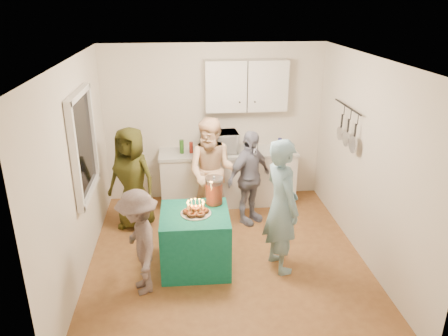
{
  "coord_description": "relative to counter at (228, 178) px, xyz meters",
  "views": [
    {
      "loc": [
        -0.53,
        -4.98,
        3.25
      ],
      "look_at": [
        0.0,
        0.35,
        1.15
      ],
      "focal_mm": 35.0,
      "sensor_mm": 36.0,
      "label": 1
    }
  ],
  "objects": [
    {
      "name": "microwave",
      "position": [
        -0.14,
        0.0,
        0.64
      ],
      "size": [
        0.61,
        0.43,
        0.33
      ],
      "primitive_type": "imported",
      "rotation": [
        0.0,
        0.0,
        0.06
      ],
      "color": "white",
      "rests_on": "countertop"
    },
    {
      "name": "floor",
      "position": [
        -0.2,
        -1.7,
        -0.43
      ],
      "size": [
        4.0,
        4.0,
        0.0
      ],
      "primitive_type": "plane",
      "color": "brown",
      "rests_on": "ground"
    },
    {
      "name": "woman_back_center",
      "position": [
        -0.3,
        -0.69,
        0.4
      ],
      "size": [
        0.93,
        0.81,
        1.65
      ],
      "primitive_type": "imported",
      "rotation": [
        0.0,
        0.0,
        -0.25
      ],
      "color": "#F7AE81",
      "rests_on": "floor"
    },
    {
      "name": "child_near_left",
      "position": [
        -1.27,
        -2.29,
        0.21
      ],
      "size": [
        0.68,
        0.93,
        1.28
      ],
      "primitive_type": "imported",
      "rotation": [
        0.0,
        0.0,
        -1.3
      ],
      "color": "#564745",
      "rests_on": "floor"
    },
    {
      "name": "counter",
      "position": [
        0.0,
        0.0,
        0.0
      ],
      "size": [
        2.2,
        0.58,
        0.86
      ],
      "primitive_type": "cube",
      "color": "white",
      "rests_on": "floor"
    },
    {
      "name": "woman_back_right",
      "position": [
        0.24,
        -0.72,
        0.3
      ],
      "size": [
        0.89,
        0.81,
        1.46
      ],
      "primitive_type": "imported",
      "rotation": [
        0.0,
        0.0,
        0.66
      ],
      "color": "#0F1134",
      "rests_on": "floor"
    },
    {
      "name": "donut_cake",
      "position": [
        -0.6,
        -1.87,
        0.42
      ],
      "size": [
        0.38,
        0.38,
        0.18
      ],
      "primitive_type": null,
      "color": "#381C0C",
      "rests_on": "party_table"
    },
    {
      "name": "back_wall",
      "position": [
        -0.2,
        0.3,
        0.87
      ],
      "size": [
        3.6,
        3.6,
        0.0
      ],
      "primitive_type": "plane",
      "color": "silver",
      "rests_on": "floor"
    },
    {
      "name": "ceiling",
      "position": [
        -0.2,
        -1.7,
        2.17
      ],
      "size": [
        4.0,
        4.0,
        0.0
      ],
      "primitive_type": "plane",
      "color": "white",
      "rests_on": "floor"
    },
    {
      "name": "upper_cabinet",
      "position": [
        0.3,
        0.15,
        1.52
      ],
      "size": [
        1.3,
        0.3,
        0.8
      ],
      "primitive_type": "cube",
      "color": "white",
      "rests_on": "back_wall"
    },
    {
      "name": "man_birthday",
      "position": [
        0.45,
        -1.97,
        0.43
      ],
      "size": [
        0.57,
        0.72,
        1.73
      ],
      "primitive_type": "imported",
      "rotation": [
        0.0,
        0.0,
        1.84
      ],
      "color": "#7BA3B3",
      "rests_on": "floor"
    },
    {
      "name": "pot_rack",
      "position": [
        1.52,
        -1.0,
        1.17
      ],
      "size": [
        0.12,
        1.0,
        0.6
      ],
      "primitive_type": "cube",
      "color": "black",
      "rests_on": "right_wall"
    },
    {
      "name": "left_wall",
      "position": [
        -2.0,
        -1.7,
        0.87
      ],
      "size": [
        4.0,
        4.0,
        0.0
      ],
      "primitive_type": "plane",
      "color": "silver",
      "rests_on": "floor"
    },
    {
      "name": "window_night",
      "position": [
        -1.97,
        -1.4,
        1.12
      ],
      "size": [
        0.04,
        1.0,
        1.2
      ],
      "primitive_type": "cube",
      "color": "black",
      "rests_on": "left_wall"
    },
    {
      "name": "party_table",
      "position": [
        -0.62,
        -1.85,
        -0.05
      ],
      "size": [
        0.86,
        0.86,
        0.76
      ],
      "primitive_type": "cube",
      "rotation": [
        0.0,
        0.0,
        -0.01
      ],
      "color": "#0F654F",
      "rests_on": "floor"
    },
    {
      "name": "countertop",
      "position": [
        0.0,
        -0.0,
        0.46
      ],
      "size": [
        2.24,
        0.62,
        0.05
      ],
      "primitive_type": "cube",
      "color": "beige",
      "rests_on": "counter"
    },
    {
      "name": "right_wall",
      "position": [
        1.6,
        -1.7,
        0.87
      ],
      "size": [
        4.0,
        4.0,
        0.0
      ],
      "primitive_type": "plane",
      "color": "silver",
      "rests_on": "floor"
    },
    {
      "name": "woman_back_left",
      "position": [
        -1.49,
        -0.69,
        0.35
      ],
      "size": [
        0.9,
        0.79,
        1.55
      ],
      "primitive_type": "imported",
      "rotation": [
        0.0,
        0.0,
        -0.49
      ],
      "color": "#5D5E1A",
      "rests_on": "floor"
    },
    {
      "name": "punch_jar",
      "position": [
        -0.35,
        -1.6,
        0.5
      ],
      "size": [
        0.22,
        0.22,
        0.34
      ],
      "primitive_type": "cylinder",
      "color": "red",
      "rests_on": "party_table"
    }
  ]
}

